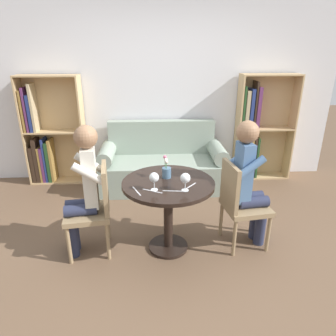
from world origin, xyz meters
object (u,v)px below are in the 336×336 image
(chair_left, at_px, (95,206))
(couch, at_px, (162,166))
(wine_glass_right, at_px, (185,179))
(bookshelf_left, at_px, (48,138))
(flower_vase, at_px, (166,171))
(person_right, at_px, (249,181))
(chair_right, at_px, (240,201))
(person_left, at_px, (83,189))
(bookshelf_right, at_px, (256,132))
(wine_glass_left, at_px, (154,178))

(chair_left, bearing_deg, couch, 147.23)
(wine_glass_right, bearing_deg, bookshelf_left, 132.43)
(couch, height_order, flower_vase, flower_vase)
(bookshelf_left, bearing_deg, person_right, -35.14)
(chair_right, distance_m, person_left, 1.52)
(chair_right, xyz_separation_m, person_right, (0.08, 0.02, 0.21))
(person_left, relative_size, person_right, 0.99)
(person_left, bearing_deg, wine_glass_right, 70.95)
(person_right, bearing_deg, chair_left, 83.16)
(couch, relative_size, bookshelf_right, 1.14)
(couch, distance_m, chair_right, 1.67)
(chair_left, distance_m, chair_right, 1.42)
(chair_right, bearing_deg, bookshelf_right, -30.53)
(person_left, bearing_deg, chair_right, 83.78)
(bookshelf_right, distance_m, chair_left, 2.80)
(bookshelf_right, bearing_deg, chair_left, -140.43)
(person_left, xyz_separation_m, wine_glass_right, (0.93, -0.19, 0.16))
(chair_right, bearing_deg, couch, 17.29)
(chair_left, xyz_separation_m, person_right, (1.51, 0.04, 0.21))
(person_left, xyz_separation_m, flower_vase, (0.78, 0.10, 0.12))
(bookshelf_left, bearing_deg, bookshelf_right, -0.04)
(bookshelf_left, relative_size, wine_glass_left, 9.58)
(couch, distance_m, bookshelf_right, 1.52)
(bookshelf_left, distance_m, person_right, 3.03)
(wine_glass_left, distance_m, flower_vase, 0.30)
(person_right, bearing_deg, couch, 20.16)
(chair_left, distance_m, wine_glass_left, 0.71)
(chair_right, bearing_deg, person_left, 83.10)
(person_right, xyz_separation_m, flower_vase, (-0.81, 0.05, 0.11))
(bookshelf_right, distance_m, wine_glass_right, 2.38)
(chair_right, bearing_deg, flower_vase, 76.28)
(person_right, bearing_deg, chair_right, 95.73)
(bookshelf_left, bearing_deg, couch, -9.06)
(couch, relative_size, chair_right, 2.00)
(couch, xyz_separation_m, wine_glass_right, (0.14, -1.72, 0.55))
(person_right, bearing_deg, bookshelf_right, -28.40)
(bookshelf_right, bearing_deg, bookshelf_left, 179.96)
(couch, xyz_separation_m, bookshelf_right, (1.44, 0.27, 0.42))
(bookshelf_right, xyz_separation_m, wine_glass_right, (-1.30, -1.98, 0.13))
(bookshelf_right, bearing_deg, flower_vase, -130.58)
(person_left, relative_size, wine_glass_left, 7.86)
(bookshelf_left, distance_m, chair_right, 2.98)
(chair_right, bearing_deg, bookshelf_left, 45.42)
(person_left, bearing_deg, flower_vase, 90.05)
(person_right, height_order, wine_glass_left, person_right)
(wine_glass_right, bearing_deg, chair_right, 21.35)
(couch, bearing_deg, person_left, -117.52)
(chair_right, xyz_separation_m, person_left, (-1.51, -0.03, 0.20))
(chair_left, distance_m, wine_glass_right, 0.95)
(bookshelf_left, bearing_deg, chair_left, -61.46)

